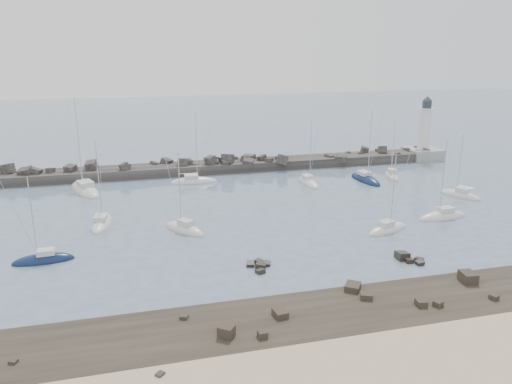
{
  "coord_description": "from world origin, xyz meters",
  "views": [
    {
      "loc": [
        -16.99,
        -59.31,
        24.44
      ],
      "look_at": [
        1.49,
        12.0,
        2.83
      ],
      "focal_mm": 35.0,
      "sensor_mm": 36.0,
      "label": 1
    }
  ],
  "objects_px": {
    "lighthouse": "(423,145)",
    "sailboat_2": "(44,260)",
    "sailboat_5": "(184,230)",
    "sailboat_9": "(443,217)",
    "sailboat_7": "(387,230)",
    "sailboat_8": "(365,180)",
    "sailboat_11": "(392,176)",
    "sailboat_1": "(85,191)",
    "sailboat_3": "(102,224)",
    "sailboat_6": "(308,183)",
    "sailboat_10": "(460,196)",
    "sailboat_4": "(194,182)"
  },
  "relations": [
    {
      "from": "sailboat_7",
      "to": "sailboat_8",
      "type": "bearing_deg",
      "value": 69.96
    },
    {
      "from": "sailboat_1",
      "to": "sailboat_3",
      "type": "height_order",
      "value": "sailboat_1"
    },
    {
      "from": "sailboat_2",
      "to": "sailboat_8",
      "type": "bearing_deg",
      "value": 24.23
    },
    {
      "from": "sailboat_9",
      "to": "sailboat_8",
      "type": "bearing_deg",
      "value": 93.76
    },
    {
      "from": "sailboat_5",
      "to": "sailboat_7",
      "type": "height_order",
      "value": "sailboat_5"
    },
    {
      "from": "sailboat_3",
      "to": "sailboat_7",
      "type": "distance_m",
      "value": 40.16
    },
    {
      "from": "lighthouse",
      "to": "sailboat_10",
      "type": "distance_m",
      "value": 29.82
    },
    {
      "from": "sailboat_2",
      "to": "sailboat_7",
      "type": "relative_size",
      "value": 0.97
    },
    {
      "from": "sailboat_4",
      "to": "sailboat_10",
      "type": "distance_m",
      "value": 47.01
    },
    {
      "from": "sailboat_5",
      "to": "sailboat_8",
      "type": "xyz_separation_m",
      "value": [
        36.2,
        17.96,
        -0.01
      ]
    },
    {
      "from": "sailboat_5",
      "to": "sailboat_11",
      "type": "height_order",
      "value": "sailboat_5"
    },
    {
      "from": "lighthouse",
      "to": "sailboat_2",
      "type": "bearing_deg",
      "value": -152.66
    },
    {
      "from": "lighthouse",
      "to": "sailboat_8",
      "type": "bearing_deg",
      "value": -145.54
    },
    {
      "from": "sailboat_2",
      "to": "sailboat_10",
      "type": "relative_size",
      "value": 0.97
    },
    {
      "from": "sailboat_1",
      "to": "sailboat_7",
      "type": "bearing_deg",
      "value": -36.43
    },
    {
      "from": "sailboat_2",
      "to": "sailboat_11",
      "type": "distance_m",
      "value": 64.97
    },
    {
      "from": "sailboat_9",
      "to": "sailboat_6",
      "type": "bearing_deg",
      "value": 118.72
    },
    {
      "from": "sailboat_7",
      "to": "sailboat_8",
      "type": "xyz_separation_m",
      "value": [
        9.12,
        24.99,
        0.01
      ]
    },
    {
      "from": "sailboat_7",
      "to": "sailboat_11",
      "type": "xyz_separation_m",
      "value": [
        15.4,
        26.38,
        0.01
      ]
    },
    {
      "from": "sailboat_4",
      "to": "sailboat_10",
      "type": "xyz_separation_m",
      "value": [
        42.48,
        -20.14,
        0.01
      ]
    },
    {
      "from": "sailboat_6",
      "to": "lighthouse",
      "type": "bearing_deg",
      "value": 22.99
    },
    {
      "from": "sailboat_1",
      "to": "sailboat_8",
      "type": "height_order",
      "value": "sailboat_1"
    },
    {
      "from": "sailboat_3",
      "to": "sailboat_10",
      "type": "relative_size",
      "value": 1.11
    },
    {
      "from": "sailboat_6",
      "to": "sailboat_11",
      "type": "distance_m",
      "value": 17.44
    },
    {
      "from": "lighthouse",
      "to": "sailboat_8",
      "type": "xyz_separation_m",
      "value": [
        -21.2,
        -14.55,
        -2.95
      ]
    },
    {
      "from": "sailboat_2",
      "to": "sailboat_10",
      "type": "height_order",
      "value": "sailboat_10"
    },
    {
      "from": "sailboat_1",
      "to": "sailboat_11",
      "type": "bearing_deg",
      "value": -4.36
    },
    {
      "from": "sailboat_7",
      "to": "sailboat_9",
      "type": "distance_m",
      "value": 10.94
    },
    {
      "from": "sailboat_2",
      "to": "sailboat_3",
      "type": "relative_size",
      "value": 0.87
    },
    {
      "from": "sailboat_3",
      "to": "sailboat_5",
      "type": "height_order",
      "value": "sailboat_3"
    },
    {
      "from": "lighthouse",
      "to": "sailboat_1",
      "type": "bearing_deg",
      "value": -173.02
    },
    {
      "from": "sailboat_5",
      "to": "sailboat_8",
      "type": "height_order",
      "value": "sailboat_8"
    },
    {
      "from": "sailboat_2",
      "to": "sailboat_10",
      "type": "bearing_deg",
      "value": 9.51
    },
    {
      "from": "sailboat_1",
      "to": "sailboat_6",
      "type": "relative_size",
      "value": 1.36
    },
    {
      "from": "sailboat_2",
      "to": "sailboat_8",
      "type": "distance_m",
      "value": 58.66
    },
    {
      "from": "sailboat_4",
      "to": "sailboat_7",
      "type": "xyz_separation_m",
      "value": [
        22.45,
        -31.84,
        0.01
      ]
    },
    {
      "from": "sailboat_5",
      "to": "sailboat_6",
      "type": "height_order",
      "value": "sailboat_6"
    },
    {
      "from": "lighthouse",
      "to": "sailboat_10",
      "type": "relative_size",
      "value": 1.26
    },
    {
      "from": "sailboat_2",
      "to": "sailboat_4",
      "type": "height_order",
      "value": "sailboat_4"
    },
    {
      "from": "sailboat_2",
      "to": "sailboat_4",
      "type": "bearing_deg",
      "value": 54.66
    },
    {
      "from": "sailboat_5",
      "to": "sailboat_9",
      "type": "bearing_deg",
      "value": -6.4
    },
    {
      "from": "sailboat_6",
      "to": "sailboat_11",
      "type": "xyz_separation_m",
      "value": [
        17.43,
        0.57,
        0.01
      ]
    },
    {
      "from": "sailboat_9",
      "to": "sailboat_5",
      "type": "bearing_deg",
      "value": 173.6
    },
    {
      "from": "sailboat_9",
      "to": "sailboat_11",
      "type": "relative_size",
      "value": 1.08
    },
    {
      "from": "sailboat_3",
      "to": "sailboat_4",
      "type": "height_order",
      "value": "sailboat_4"
    },
    {
      "from": "sailboat_3",
      "to": "sailboat_7",
      "type": "height_order",
      "value": "sailboat_3"
    },
    {
      "from": "sailboat_3",
      "to": "sailboat_10",
      "type": "bearing_deg",
      "value": -0.66
    },
    {
      "from": "sailboat_10",
      "to": "sailboat_11",
      "type": "distance_m",
      "value": 15.39
    },
    {
      "from": "sailboat_7",
      "to": "sailboat_10",
      "type": "bearing_deg",
      "value": 30.3
    },
    {
      "from": "sailboat_5",
      "to": "sailboat_7",
      "type": "xyz_separation_m",
      "value": [
        27.08,
        -7.02,
        -0.02
      ]
    }
  ]
}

